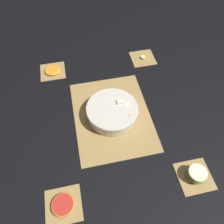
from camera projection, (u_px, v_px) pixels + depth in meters
ground_plane at (112, 115)px, 1.05m from camera, size 6.00×6.00×0.00m
bamboo_mat_center at (112, 115)px, 1.04m from camera, size 0.47×0.36×0.01m
coaster_mat_near_left at (195, 176)px, 0.87m from camera, size 0.13×0.13×0.01m
coaster_mat_near_right at (143, 58)px, 1.28m from camera, size 0.13×0.13×0.01m
coaster_mat_far_left at (63, 205)px, 0.81m from camera, size 0.13×0.13×0.01m
coaster_mat_far_right at (53, 71)px, 1.21m from camera, size 0.13×0.13×0.01m
fruit_salad_bowl at (112, 111)px, 1.01m from camera, size 0.24×0.24×0.06m
apple_half at (197, 174)px, 0.85m from camera, size 0.08×0.08×0.04m
orange_slice_whole at (52, 70)px, 1.21m from camera, size 0.08×0.08×0.01m
banana_coin_single at (143, 57)px, 1.27m from camera, size 0.03×0.03×0.01m
grapefruit_slice at (63, 205)px, 0.80m from camera, size 0.09×0.09×0.01m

